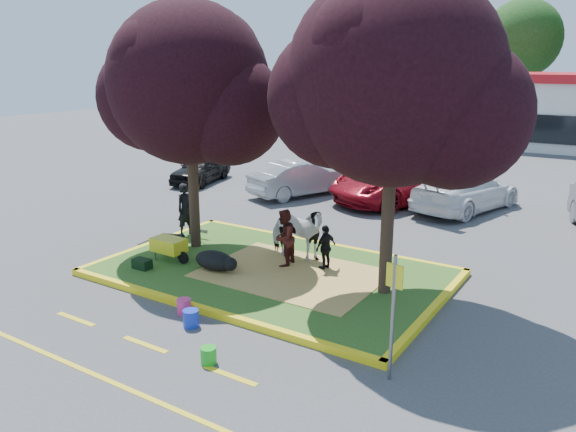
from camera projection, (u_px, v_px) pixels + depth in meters
The scene contains 31 objects.
ground at pixel (271, 275), 13.87m from camera, with size 90.00×90.00×0.00m, color #424244.
median_island at pixel (271, 272), 13.85m from camera, with size 8.00×5.00×0.15m, color #2F5B1C.
curb_near at pixel (202, 310), 11.75m from camera, with size 8.30×0.16×0.15m, color yellow.
curb_far at pixel (322, 244), 15.95m from camera, with size 8.30×0.16×0.15m, color yellow.
curb_left at pixel (153, 244), 15.96m from camera, with size 0.16×5.30×0.15m, color yellow.
curb_right at pixel (433, 310), 11.74m from camera, with size 0.16×5.30×0.15m, color yellow.
straw_bedding at pixel (292, 274), 13.52m from camera, with size 4.20×3.00×0.01m, color tan.
tree_purple_left at pixel (189, 91), 14.46m from camera, with size 5.06×4.20×6.51m.
tree_purple_right at pixel (395, 89), 11.30m from camera, with size 5.30×4.40×6.82m.
fire_lane_stripe_a at pixel (76, 319), 11.49m from camera, with size 1.10×0.12×0.01m, color yellow.
fire_lane_stripe_b at pixel (145, 345), 10.46m from camera, with size 1.10×0.12×0.01m, color yellow.
fire_lane_stripe_c at pixel (230, 376), 9.42m from camera, with size 1.10×0.12×0.01m, color yellow.
fire_lane_long at pixel (93, 374), 9.48m from camera, with size 6.00×0.10×0.01m, color yellow.
retail_building at pixel (548, 109), 35.01m from camera, with size 20.40×8.40×4.40m.
treeline at pixel (567, 25), 41.78m from camera, with size 46.58×7.80×14.63m.
cow at pixel (296, 233), 14.35m from camera, with size 0.78×1.70×1.44m, color silver.
calf at pixel (215, 261), 13.73m from camera, with size 1.10×0.62×0.48m, color black.
handler at pixel (186, 210), 16.37m from camera, with size 0.56×0.37×1.55m, color black.
visitor_a at pixel (284, 238), 13.91m from camera, with size 0.70×0.55×1.45m, color #431613.
visitor_b at pixel (326, 247), 13.71m from camera, with size 0.66×0.27×1.12m, color black.
wheelbarrow at pixel (169, 245), 14.34m from camera, with size 1.58×0.54×0.59m.
gear_bag_dark at pixel (171, 241), 15.50m from camera, with size 0.62×0.34×0.32m, color black.
gear_bag_green at pixel (142, 264), 13.86m from camera, with size 0.46×0.28×0.24m, color black.
sign_post at pixel (393, 306), 8.97m from camera, with size 0.30×0.10×2.18m.
bucket_green at pixel (209, 355), 9.78m from camera, with size 0.28×0.28×0.30m, color green.
bucket_pink at pixel (184, 306), 11.71m from camera, with size 0.30×0.30×0.32m, color #E73377.
bucket_blue at pixel (191, 318), 11.14m from camera, with size 0.32×0.32×0.34m, color #1833C5.
car_black at pixel (201, 168), 24.35m from camera, with size 1.46×3.62×1.23m, color black.
car_silver at pixel (300, 178), 21.93m from camera, with size 1.45×4.16×1.37m, color #979A9E.
car_red at pixel (401, 181), 20.96m from camera, with size 2.63×5.70×1.58m, color maroon.
car_white at pixel (466, 190), 19.74m from camera, with size 2.00×4.91×1.42m, color white.
Camera 1 is at (7.31, -10.74, 5.10)m, focal length 35.00 mm.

